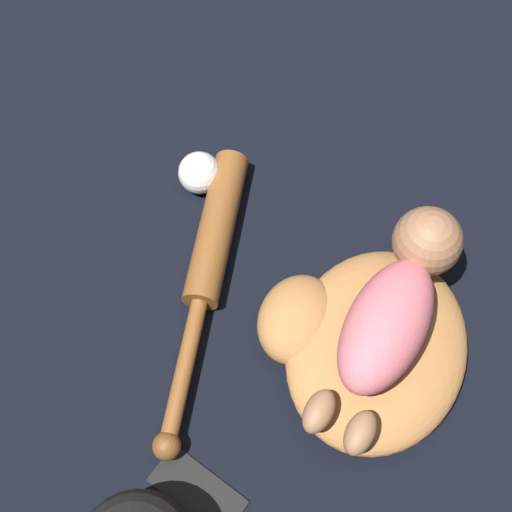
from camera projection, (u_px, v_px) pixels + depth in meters
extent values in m
plane|color=black|center=(422.00, 352.00, 1.14)|extent=(6.00, 6.00, 0.00)
ellipsoid|color=#A8703D|center=(377.00, 348.00, 1.10)|extent=(0.41, 0.37, 0.09)
ellipsoid|color=#A8703D|center=(297.00, 319.00, 1.12)|extent=(0.19, 0.17, 0.09)
ellipsoid|color=#D16670|center=(386.00, 325.00, 1.02)|extent=(0.24, 0.16, 0.10)
sphere|color=#936647|center=(427.00, 241.00, 1.07)|extent=(0.11, 0.11, 0.11)
ellipsoid|color=#936647|center=(319.00, 411.00, 0.99)|extent=(0.07, 0.05, 0.04)
ellipsoid|color=#936647|center=(360.00, 433.00, 0.97)|extent=(0.07, 0.05, 0.04)
cylinder|color=brown|center=(217.00, 228.00, 1.21)|extent=(0.27, 0.20, 0.06)
cylinder|color=brown|center=(184.00, 371.00, 1.09)|extent=(0.21, 0.14, 0.03)
sphere|color=brown|center=(167.00, 446.00, 1.04)|extent=(0.04, 0.04, 0.04)
sphere|color=white|center=(199.00, 173.00, 1.25)|extent=(0.08, 0.08, 0.08)
cube|color=black|center=(197.00, 491.00, 1.04)|extent=(0.08, 0.15, 0.01)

